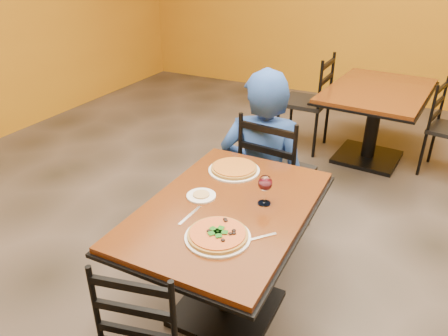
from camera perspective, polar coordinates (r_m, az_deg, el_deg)
The scene contains 15 objects.
floor at distance 3.05m, azimuth 4.69°, elevation -12.40°, with size 7.00×8.00×0.01m, color black.
table_main at distance 2.35m, azimuth 0.46°, elevation -9.01°, with size 0.83×1.23×0.75m.
table_second at distance 4.46m, azimuth 19.62°, elevation 7.68°, with size 1.02×1.42×0.75m.
chair_main_far at distance 3.12m, azimuth 7.14°, elevation -0.77°, with size 0.44×0.44×0.98m, color black, non-canonical shape.
chair_second_left at distance 4.61m, azimuth 10.72°, elevation 8.64°, with size 0.45×0.45×1.01m, color black, non-canonical shape.
diner at distance 3.04m, azimuth 5.27°, elevation 1.65°, with size 0.63×0.41×1.27m, color navy.
plate_main at distance 2.01m, azimuth -0.85°, elevation -9.23°, with size 0.31×0.31×0.01m, color white.
pizza_main at distance 2.00m, azimuth -0.85°, elevation -8.86°, with size 0.28×0.28×0.02m, color #9A140B.
plate_far at distance 2.57m, azimuth 1.36°, elevation -0.30°, with size 0.31×0.31×0.01m, color white.
pizza_far at distance 2.57m, azimuth 1.36°, elevation 0.02°, with size 0.28×0.28×0.02m, color orange.
side_plate at distance 2.32m, azimuth -3.06°, elevation -3.74°, with size 0.16×0.16×0.01m, color white.
dip at distance 2.31m, azimuth -3.07°, elevation -3.55°, with size 0.09×0.09×0.01m, color tan.
wine_glass at distance 2.22m, azimuth 5.50°, elevation -2.78°, with size 0.08×0.08×0.18m, color white, non-canonical shape.
fork at distance 2.17m, azimuth -4.59°, elevation -6.32°, with size 0.01×0.19×0.00m, color silver.
knife at distance 2.01m, azimuth 4.31°, elevation -9.39°, with size 0.01×0.21×0.00m, color silver.
Camera 1 is at (0.83, -2.19, 1.95)m, focal length 34.14 mm.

